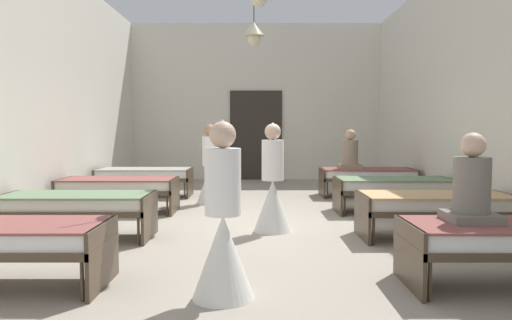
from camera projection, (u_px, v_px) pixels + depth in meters
The scene contains 13 objects.
ground_plane at pixel (256, 227), 7.18m from camera, with size 7.27×12.78×0.10m, color #9E9384.
room_shell at pixel (256, 88), 8.44m from camera, with size 7.07×12.38×4.19m.
bed_left_row_1 at pixel (77, 204), 6.20m from camera, with size 1.90×0.84×0.57m.
bed_right_row_1 at pixel (435, 204), 6.20m from camera, with size 1.90×0.84×0.57m.
bed_left_row_2 at pixel (119, 186), 8.09m from camera, with size 1.90×0.84×0.57m.
bed_right_row_2 at pixel (393, 186), 8.10m from camera, with size 1.90×0.84×0.57m.
bed_left_row_3 at pixel (145, 175), 9.99m from camera, with size 1.90×0.84×0.57m.
bed_right_row_3 at pixel (367, 175), 9.99m from camera, with size 1.90×0.84×0.57m.
nurse_near_aisle at pixel (273, 193), 6.63m from camera, with size 0.52×0.52×1.49m.
nurse_mid_aisle at pixel (223, 235), 4.02m from camera, with size 0.52×0.52×1.49m.
nurse_far_aisle at pixel (210, 175), 9.11m from camera, with size 0.52×0.52×1.49m.
patient_seated_primary at pixel (472, 189), 4.37m from camera, with size 0.44×0.44×0.80m.
patient_seated_secondary at pixel (350, 154), 10.01m from camera, with size 0.44×0.44×0.80m.
Camera 1 is at (-0.00, -7.10, 1.42)m, focal length 34.19 mm.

